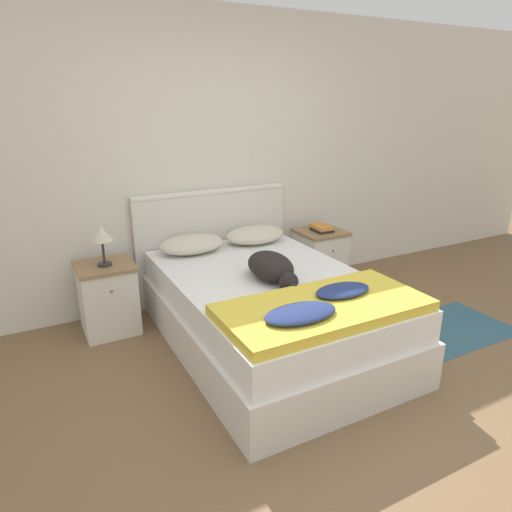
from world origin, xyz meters
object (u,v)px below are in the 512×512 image
object	(u,v)px
book_stack	(322,228)
bed	(269,312)
dog	(272,267)
table_lamp	(102,236)
nightstand_right	(320,258)
nightstand_left	(108,298)
pillow_left	(192,244)
pillow_right	(255,235)

from	to	relation	value
book_stack	bed	bearing A→B (deg)	-142.80
dog	table_lamp	size ratio (longest dim) A/B	2.04
bed	nightstand_right	world-z (taller)	nightstand_right
bed	book_stack	xyz separation A→B (m)	(1.03, 0.78, 0.33)
nightstand_left	pillow_left	xyz separation A→B (m)	(0.73, 0.01, 0.34)
bed	pillow_left	world-z (taller)	pillow_left
nightstand_right	pillow_right	world-z (taller)	pillow_right
pillow_left	book_stack	distance (m)	1.33
pillow_right	dog	bearing A→B (deg)	-109.93
dog	table_lamp	bearing A→B (deg)	141.49
nightstand_left	pillow_right	xyz separation A→B (m)	(1.34, 0.01, 0.34)
pillow_left	dog	world-z (taller)	dog
nightstand_left	book_stack	distance (m)	2.09
book_stack	table_lamp	bearing A→B (deg)	-179.62
pillow_right	table_lamp	size ratio (longest dim) A/B	1.78
bed	pillow_left	xyz separation A→B (m)	(-0.30, 0.80, 0.36)
nightstand_right	table_lamp	xyz separation A→B (m)	(-2.06, -0.03, 0.52)
nightstand_right	table_lamp	bearing A→B (deg)	-179.20
nightstand_left	pillow_right	size ratio (longest dim) A/B	1.03
dog	table_lamp	distance (m)	1.32
nightstand_left	book_stack	bearing A→B (deg)	-0.42
nightstand_right	pillow_left	bearing A→B (deg)	179.70
book_stack	dog	bearing A→B (deg)	-141.23
book_stack	table_lamp	xyz separation A→B (m)	(-2.06, -0.01, 0.21)
book_stack	table_lamp	distance (m)	2.07
nightstand_right	book_stack	xyz separation A→B (m)	(-0.00, -0.02, 0.31)
bed	pillow_right	bearing A→B (deg)	69.28
pillow_right	book_stack	xyz separation A→B (m)	(0.73, -0.02, -0.03)
nightstand_left	pillow_right	distance (m)	1.38
pillow_right	dog	xyz separation A→B (m)	(-0.31, -0.85, 0.02)
bed	pillow_right	xyz separation A→B (m)	(0.30, 0.80, 0.36)
dog	table_lamp	xyz separation A→B (m)	(-1.03, 0.82, 0.16)
nightstand_right	book_stack	world-z (taller)	book_stack
bed	pillow_right	distance (m)	0.93
bed	dog	distance (m)	0.38
bed	nightstand_left	bearing A→B (deg)	142.37
nightstand_right	table_lamp	distance (m)	2.13
nightstand_right	pillow_right	xyz separation A→B (m)	(-0.73, 0.01, 0.34)
nightstand_left	bed	bearing A→B (deg)	-37.63
dog	book_stack	distance (m)	1.33
dog	pillow_right	bearing A→B (deg)	70.07
bed	nightstand_right	size ratio (longest dim) A/B	3.61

